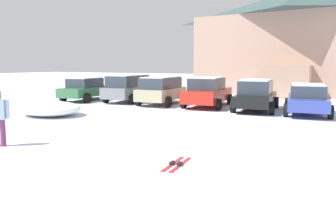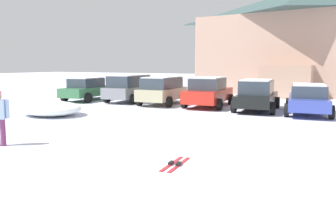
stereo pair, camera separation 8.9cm
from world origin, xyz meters
name	(u,v)px [view 1 (the left image)]	position (x,y,z in m)	size (l,w,h in m)	color
ski_lodge	(297,41)	(2.84, 28.84, 4.49)	(16.66, 11.48, 8.88)	tan
parked_green_coupe	(87,89)	(-9.24, 15.56, 0.80)	(2.41, 4.49, 1.58)	#346B43
parked_grey_wagon	(129,87)	(-6.25, 16.27, 0.95)	(2.41, 4.42, 1.78)	gray
parked_beige_suv	(161,90)	(-3.56, 15.88, 0.92)	(2.38, 4.15, 1.71)	tan
parked_red_sedan	(208,92)	(-0.66, 16.20, 0.87)	(2.47, 4.57, 1.73)	red
parked_black_sedan	(256,95)	(2.22, 15.81, 0.83)	(2.39, 4.47, 1.67)	black
parked_blue_hatchback	(307,99)	(4.77, 15.66, 0.77)	(2.48, 4.53, 1.51)	#34439E
pair_of_skis	(177,164)	(2.62, 5.20, 0.02)	(0.38, 1.32, 0.08)	red
plowed_snow_pile	(50,108)	(-6.21, 9.47, 0.34)	(3.15, 2.52, 0.68)	white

